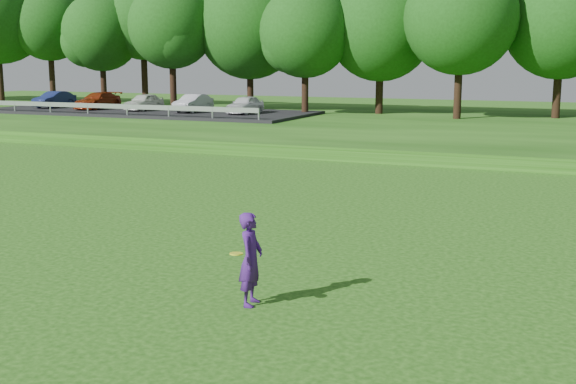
% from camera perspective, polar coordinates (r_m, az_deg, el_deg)
% --- Properties ---
extents(ground, '(140.00, 140.00, 0.00)m').
position_cam_1_polar(ground, '(12.33, -5.42, -10.11)').
color(ground, '#16420C').
rests_on(ground, ground).
extents(berm, '(130.00, 30.00, 0.60)m').
position_cam_1_polar(berm, '(44.64, 15.99, 4.85)').
color(berm, '#16420C').
rests_on(berm, ground).
extents(walking_path, '(130.00, 1.60, 0.04)m').
position_cam_1_polar(walking_path, '(30.92, 12.59, 2.18)').
color(walking_path, gray).
rests_on(walking_path, ground).
extents(parking_lot, '(24.00, 9.00, 1.38)m').
position_cam_1_polar(parking_lot, '(52.28, -11.52, 6.58)').
color(parking_lot, black).
rests_on(parking_lot, berm).
extents(woman, '(0.49, 0.99, 1.68)m').
position_cam_1_polar(woman, '(12.81, -2.95, -5.32)').
color(woman, '#441973').
rests_on(woman, ground).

